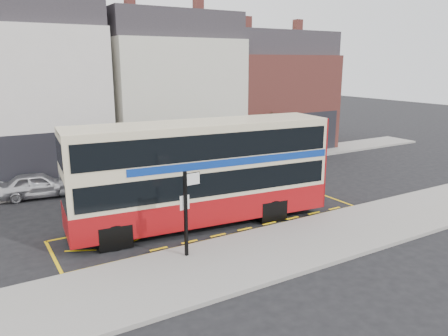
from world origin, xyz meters
TOP-DOWN VIEW (x-y plane):
  - ground at (0.00, 0.00)m, footprint 120.00×120.00m
  - pavement at (0.00, -2.30)m, footprint 40.00×4.00m
  - kerb at (0.00, -0.38)m, footprint 40.00×0.15m
  - far_pavement at (0.00, 11.00)m, footprint 50.00×3.00m
  - road_markings at (0.00, 1.60)m, footprint 14.00×3.40m
  - terrace_left at (-5.50, 14.99)m, footprint 8.00×8.01m
  - terrace_green_shop at (3.50, 14.99)m, footprint 9.00×8.01m
  - terrace_right at (12.50, 14.99)m, footprint 9.00×8.01m
  - double_decker_bus at (-0.64, 1.73)m, footprint 11.62×3.74m
  - bus_stop_post at (-2.77, -1.13)m, footprint 0.79×0.14m
  - car_silver at (-6.27, 9.66)m, footprint 4.15×2.11m
  - car_grey at (1.12, 8.63)m, footprint 4.49×2.11m
  - car_white at (8.35, 9.53)m, footprint 5.36×3.43m
  - street_tree_right at (9.31, 10.64)m, footprint 2.07×2.07m

SIDE VIEW (x-z plane):
  - ground at x=0.00m, z-range 0.00..0.00m
  - road_markings at x=0.00m, z-range 0.00..0.01m
  - pavement at x=0.00m, z-range 0.00..0.15m
  - kerb at x=0.00m, z-range 0.00..0.15m
  - far_pavement at x=0.00m, z-range 0.00..0.15m
  - car_silver at x=-6.27m, z-range 0.00..1.35m
  - car_grey at x=1.12m, z-range 0.00..1.42m
  - car_white at x=8.35m, z-range 0.00..1.45m
  - bus_stop_post at x=-2.77m, z-range 0.46..3.62m
  - double_decker_bus at x=-0.64m, z-range 0.12..4.68m
  - street_tree_right at x=9.31m, z-range 0.80..5.27m
  - terrace_right at x=12.50m, z-range -0.58..9.72m
  - terrace_green_shop at x=3.50m, z-range -0.58..10.72m
  - terrace_left at x=-5.50m, z-range -0.58..11.22m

